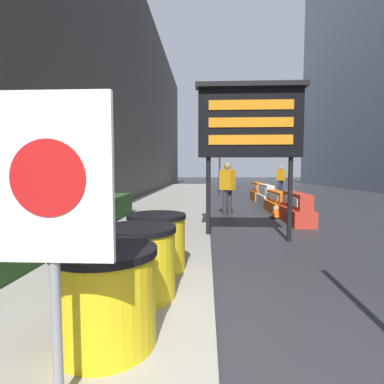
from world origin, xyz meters
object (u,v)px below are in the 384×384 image
Objects in this scene: barrel_drum_foreground at (106,296)px; pedestrian_worker at (227,184)px; traffic_cone_mid at (265,194)px; pedestrian_passerby at (281,177)px; jersey_barrier_red_striped at (297,210)px; jersey_barrier_orange_near at (257,192)px; jersey_barrier_orange_far at (278,203)px; jersey_barrier_white at (266,196)px; warning_sign at (51,195)px; traffic_light_near_curb at (220,152)px; message_board at (250,123)px; barrel_drum_middle at (139,262)px; traffic_cone_near at (276,209)px; barrel_drum_back at (157,242)px.

pedestrian_worker is (1.54, 8.00, 0.53)m from barrel_drum_foreground.
traffic_cone_mid is 0.34× the size of pedestrian_passerby.
jersey_barrier_red_striped is 6.72m from jersey_barrier_orange_near.
jersey_barrier_orange_far is 2.17m from jersey_barrier_white.
jersey_barrier_white is at bearing 73.07° from warning_sign.
message_board is at bearing -89.67° from traffic_light_near_curb.
message_board is at bearing -110.66° from jersey_barrier_orange_far.
jersey_barrier_orange_near is at bearing -163.05° from traffic_cone_mid.
message_board reaches higher than barrel_drum_foreground.
traffic_light_near_curb is 4.25m from pedestrian_passerby.
barrel_drum_middle is at bearing -108.70° from jersey_barrier_white.
warning_sign is 14.34m from jersey_barrier_orange_near.
warning_sign is at bearing -111.26° from traffic_cone_near.
warning_sign is 1.14× the size of jersey_barrier_orange_near.
jersey_barrier_red_striped is at bearing -90.00° from jersey_barrier_white.
traffic_cone_mid is at bearing 107.69° from pedestrian_worker.
traffic_light_near_curb reaches higher than barrel_drum_foreground.
jersey_barrier_red_striped is 6.87m from traffic_cone_mid.
message_board is at bearing 122.62° from pedestrian_passerby.
jersey_barrier_white is 6.62m from pedestrian_passerby.
traffic_cone_mid is at bearing 16.95° from jersey_barrier_orange_near.
traffic_light_near_curb is (-1.78, 3.83, 2.29)m from jersey_barrier_orange_near.
jersey_barrier_white is 1.03× the size of pedestrian_passerby.
traffic_cone_mid is at bearing 79.56° from jersey_barrier_white.
pedestrian_worker reaches higher than barrel_drum_back.
warning_sign reaches higher than pedestrian_worker.
traffic_cone_near is 10.10m from pedestrian_passerby.
traffic_light_near_curb is at bearing 90.33° from message_board.
pedestrian_passerby reaches higher than barrel_drum_back.
message_board is 9.37m from jersey_barrier_orange_near.
traffic_cone_near is (2.96, 5.57, -0.26)m from barrel_drum_back.
jersey_barrier_orange_far is at bearing -95.53° from traffic_cone_mid.
barrel_drum_middle is (0.06, 0.92, 0.00)m from barrel_drum_foreground.
barrel_drum_foreground is 0.23× the size of traffic_light_near_curb.
barrel_drum_middle and barrel_drum_back have the same top height.
barrel_drum_foreground is 7.34m from jersey_barrier_red_striped.
barrel_drum_back is at bearing -117.95° from traffic_cone_near.
warning_sign reaches higher than jersey_barrier_orange_near.
jersey_barrier_white is at bearing 120.19° from pedestrian_passerby.
jersey_barrier_red_striped is 0.96× the size of pedestrian_passerby.
traffic_light_near_curb is at bearing 98.25° from traffic_cone_near.
warning_sign is 8.03m from jersey_barrier_red_striped.
jersey_barrier_white is (0.00, 4.46, 0.01)m from jersey_barrier_red_striped.
traffic_cone_mid is 4.93m from traffic_light_near_curb.
jersey_barrier_white and jersey_barrier_orange_near have the same top height.
warning_sign is at bearing -104.28° from jersey_barrier_orange_near.
barrel_drum_middle is 7.25m from pedestrian_worker.
traffic_light_near_curb is at bearing 121.02° from traffic_cone_mid.
barrel_drum_back is at bearing 119.51° from pedestrian_passerby.
jersey_barrier_orange_near is at bearing 74.57° from barrel_drum_middle.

